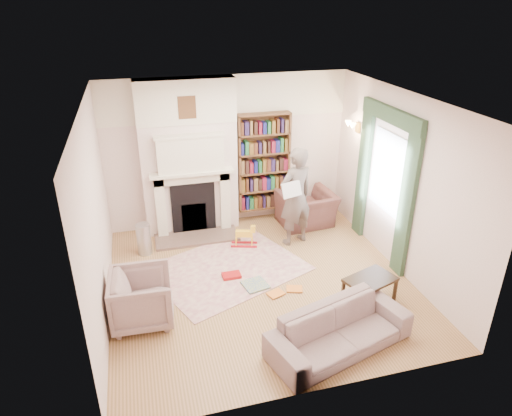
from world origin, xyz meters
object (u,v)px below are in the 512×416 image
object	(u,v)px
bookcase	(263,162)
sofa	(340,330)
rocking_horse	(244,236)
armchair_reading	(306,209)
coffee_table	(369,292)
paraffin_heater	(144,239)
armchair_left	(142,298)
man_reading	(296,197)

from	to	relation	value
bookcase	sofa	bearing A→B (deg)	-91.35
sofa	rocking_horse	world-z (taller)	sofa
sofa	rocking_horse	distance (m)	2.86
armchair_reading	coffee_table	world-z (taller)	armchair_reading
rocking_horse	sofa	bearing A→B (deg)	-62.10
coffee_table	paraffin_heater	distance (m)	3.81
armchair_left	coffee_table	xyz separation A→B (m)	(3.12, -0.49, -0.14)
armchair_reading	paraffin_heater	size ratio (longest dim) A/B	1.83
sofa	paraffin_heater	size ratio (longest dim) A/B	3.37
bookcase	armchair_reading	size ratio (longest dim) A/B	1.83
sofa	coffee_table	world-z (taller)	sofa
armchair_left	coffee_table	distance (m)	3.16
bookcase	rocking_horse	distance (m)	1.52
armchair_left	paraffin_heater	bearing A→B (deg)	-0.61
coffee_table	paraffin_heater	bearing A→B (deg)	123.46
coffee_table	armchair_left	bearing A→B (deg)	152.05
armchair_left	rocking_horse	size ratio (longest dim) A/B	1.76
armchair_reading	coffee_table	distance (m)	2.62
sofa	coffee_table	bearing A→B (deg)	25.40
bookcase	man_reading	distance (m)	1.14
man_reading	coffee_table	size ratio (longest dim) A/B	2.54
man_reading	paraffin_heater	size ratio (longest dim) A/B	3.23
bookcase	paraffin_heater	world-z (taller)	bookcase
paraffin_heater	sofa	bearing A→B (deg)	-53.25
coffee_table	rocking_horse	size ratio (longest dim) A/B	1.52
bookcase	armchair_reading	xyz separation A→B (m)	(0.72, -0.47, -0.85)
bookcase	rocking_horse	size ratio (longest dim) A/B	4.01
armchair_left	coffee_table	size ratio (longest dim) A/B	1.16
bookcase	armchair_reading	bearing A→B (deg)	-33.21
bookcase	paraffin_heater	bearing A→B (deg)	-161.52
armchair_left	man_reading	distance (m)	3.16
armchair_reading	sofa	world-z (taller)	armchair_reading
armchair_reading	sofa	bearing A→B (deg)	70.95
armchair_left	rocking_horse	distance (m)	2.43
armchair_reading	rocking_horse	xyz separation A→B (m)	(-1.35, -0.51, -0.12)
sofa	man_reading	size ratio (longest dim) A/B	1.04
bookcase	sofa	xyz separation A→B (m)	(-0.09, -3.79, -0.90)
sofa	paraffin_heater	world-z (taller)	paraffin_heater
armchair_reading	coffee_table	bearing A→B (deg)	83.88
paraffin_heater	rocking_horse	xyz separation A→B (m)	(1.71, -0.21, -0.07)
man_reading	rocking_horse	distance (m)	1.14
sofa	armchair_reading	bearing A→B (deg)	59.72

